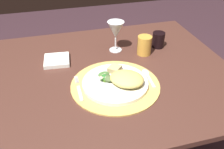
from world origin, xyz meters
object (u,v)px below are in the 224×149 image
(napkin, at_px, (57,60))
(fork, at_px, (79,89))
(amber_tumbler, at_px, (144,45))
(dining_table, at_px, (102,104))
(spoon, at_px, (147,75))
(wine_glass, at_px, (116,31))
(dinner_plate, at_px, (115,83))
(dark_tumbler, at_px, (158,40))

(napkin, bearing_deg, fork, -74.57)
(napkin, bearing_deg, amber_tumbler, -4.33)
(dining_table, distance_m, spoon, 0.28)
(dining_table, xyz_separation_m, amber_tumbler, (0.24, 0.10, 0.23))
(fork, distance_m, napkin, 0.25)
(dining_table, bearing_deg, wine_glass, 56.23)
(dinner_plate, bearing_deg, amber_tumbler, 46.05)
(dining_table, bearing_deg, napkin, 142.12)
(napkin, bearing_deg, dinner_plate, -48.92)
(dining_table, bearing_deg, spoon, -23.61)
(fork, bearing_deg, wine_glass, 50.75)
(dining_table, xyz_separation_m, napkin, (-0.17, 0.14, 0.19))
(fork, distance_m, spoon, 0.29)
(spoon, relative_size, dark_tumbler, 1.71)
(amber_tumbler, distance_m, dark_tumbler, 0.11)
(dinner_plate, relative_size, amber_tumbler, 2.89)
(wine_glass, xyz_separation_m, amber_tumbler, (0.12, -0.07, -0.06))
(fork, height_order, spoon, spoon)
(dinner_plate, xyz_separation_m, amber_tumbler, (0.20, 0.21, 0.03))
(wine_glass, relative_size, dark_tumbler, 1.94)
(amber_tumbler, bearing_deg, dinner_plate, -133.95)
(dining_table, relative_size, wine_glass, 7.71)
(dining_table, height_order, napkin, napkin)
(dining_table, bearing_deg, dinner_plate, -71.29)
(spoon, relative_size, amber_tumbler, 1.46)
(napkin, relative_size, wine_glass, 0.76)
(dinner_plate, distance_m, dark_tumbler, 0.39)
(fork, distance_m, wine_glass, 0.37)
(fork, relative_size, dark_tumbler, 2.04)
(fork, height_order, wine_glass, wine_glass)
(wine_glass, bearing_deg, dining_table, -123.77)
(spoon, bearing_deg, amber_tumbler, 73.05)
(dining_table, height_order, amber_tumbler, amber_tumbler)
(fork, xyz_separation_m, wine_glass, (0.22, 0.27, 0.10))
(napkin, height_order, wine_glass, wine_glass)
(napkin, bearing_deg, spoon, -31.13)
(fork, bearing_deg, dining_table, 43.17)
(dining_table, xyz_separation_m, dinner_plate, (0.04, -0.11, 0.20))
(dinner_plate, xyz_separation_m, fork, (-0.14, 0.00, -0.00))
(dining_table, distance_m, dinner_plate, 0.23)
(dining_table, relative_size, fork, 7.34)
(dining_table, relative_size, amber_tumbler, 12.78)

